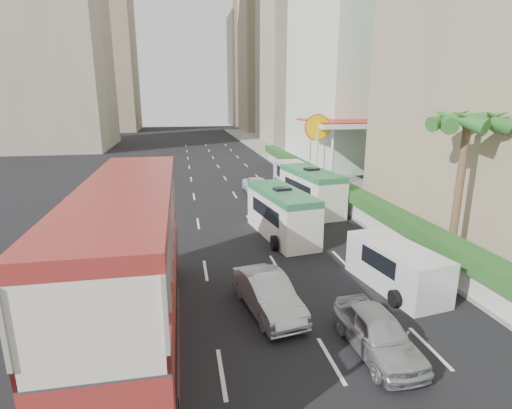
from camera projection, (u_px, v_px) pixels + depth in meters
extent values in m
plane|color=black|center=(321.00, 322.00, 13.63)|extent=(200.00, 200.00, 0.00)
cube|color=maroon|center=(133.00, 267.00, 11.90)|extent=(2.50, 11.00, 5.06)
imported|color=#AFB1B6|center=(268.00, 311.00, 14.36)|extent=(2.11, 4.26, 1.34)
imported|color=#AFB1B6|center=(376.00, 351.00, 12.07)|extent=(1.69, 3.88, 1.30)
imported|color=silver|center=(257.00, 193.00, 32.30)|extent=(1.97, 4.21, 1.17)
cube|color=silver|center=(282.00, 213.00, 21.86)|extent=(2.84, 6.12, 2.61)
cube|color=silver|center=(311.00, 190.00, 27.08)|extent=(2.88, 6.42, 2.75)
cube|color=silver|center=(396.00, 267.00, 15.94)|extent=(2.45, 4.68, 1.78)
cube|color=silver|center=(294.00, 178.00, 32.74)|extent=(2.28, 5.58, 2.22)
cube|color=#99968C|center=(322.00, 176.00, 38.95)|extent=(6.00, 120.00, 0.18)
cube|color=silver|center=(338.00, 198.00, 27.85)|extent=(0.30, 44.00, 1.00)
cube|color=#2D6626|center=(338.00, 186.00, 27.63)|extent=(1.10, 44.00, 0.70)
cylinder|color=brown|center=(459.00, 191.00, 17.95)|extent=(0.36, 0.36, 6.40)
cube|color=silver|center=(341.00, 151.00, 36.54)|extent=(6.50, 8.00, 5.50)
cube|color=tan|center=(273.00, 31.00, 88.85)|extent=(14.00, 14.00, 44.00)
cube|color=tan|center=(255.00, 51.00, 110.25)|extent=(14.00, 14.00, 40.00)
cube|color=tan|center=(95.00, 26.00, 89.22)|extent=(16.00, 16.00, 46.00)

